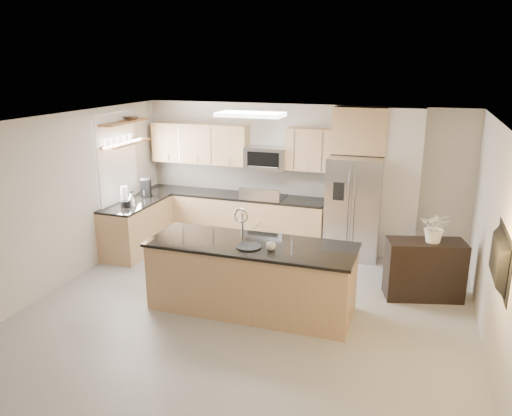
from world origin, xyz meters
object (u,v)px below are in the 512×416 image
(kettle, at_px, (131,199))
(television, at_px, (494,259))
(blender, at_px, (124,198))
(bowl, at_px, (131,117))
(microwave, at_px, (266,158))
(flower_vase, at_px, (437,219))
(platter, at_px, (249,247))
(cup, at_px, (271,246))
(refrigerator, at_px, (354,207))
(island, at_px, (251,276))
(coffee_maker, at_px, (146,188))
(range, at_px, (264,220))
(credenza, at_px, (424,270))

(kettle, height_order, television, television)
(blender, bearing_deg, bowl, 104.96)
(microwave, relative_size, television, 0.71)
(bowl, xyz_separation_m, flower_vase, (5.23, -0.68, -1.17))
(flower_vase, bearing_deg, platter, -151.34)
(cup, distance_m, bowl, 3.99)
(cup, relative_size, flower_vase, 0.18)
(refrigerator, relative_size, flower_vase, 2.62)
(microwave, relative_size, cup, 6.14)
(island, distance_m, coffee_maker, 3.36)
(flower_vase, bearing_deg, range, 154.67)
(bowl, bearing_deg, television, -22.57)
(blender, height_order, kettle, blender)
(kettle, xyz_separation_m, coffee_maker, (-0.07, 0.60, 0.04))
(range, relative_size, television, 1.06)
(range, relative_size, credenza, 1.05)
(island, distance_m, bowl, 3.89)
(cup, xyz_separation_m, flower_vase, (2.03, 1.27, 0.19))
(refrigerator, xyz_separation_m, bowl, (-3.91, -0.68, 1.49))
(platter, distance_m, television, 2.92)
(bowl, bearing_deg, platter, -34.04)
(blender, distance_m, coffee_maker, 0.73)
(credenza, relative_size, flower_vase, 1.60)
(bowl, bearing_deg, refrigerator, 9.87)
(cup, bearing_deg, coffee_maker, 146.34)
(microwave, height_order, platter, microwave)
(cup, xyz_separation_m, blender, (-3.02, 1.29, 0.06))
(platter, relative_size, blender, 0.92)
(coffee_maker, bearing_deg, refrigerator, 9.12)
(kettle, relative_size, flower_vase, 0.38)
(refrigerator, bearing_deg, island, -112.51)
(blender, bearing_deg, range, 33.66)
(coffee_maker, relative_size, bowl, 0.92)
(microwave, xyz_separation_m, coffee_maker, (-2.10, -0.77, -0.56))
(platter, distance_m, bowl, 3.76)
(range, relative_size, flower_vase, 1.68)
(island, bearing_deg, blender, 156.88)
(microwave, distance_m, island, 2.96)
(island, xyz_separation_m, platter, (0.02, -0.15, 0.49))
(blender, xyz_separation_m, kettle, (0.05, 0.13, -0.04))
(cup, bearing_deg, flower_vase, 32.01)
(credenza, distance_m, cup, 2.39)
(microwave, height_order, coffee_maker, microwave)
(refrigerator, xyz_separation_m, credenza, (1.22, -1.35, -0.46))
(kettle, distance_m, television, 5.85)
(range, bearing_deg, credenza, -25.82)
(microwave, distance_m, coffee_maker, 2.30)
(range, distance_m, kettle, 2.45)
(refrigerator, bearing_deg, cup, -105.13)
(cup, xyz_separation_m, television, (2.56, -0.44, 0.33))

